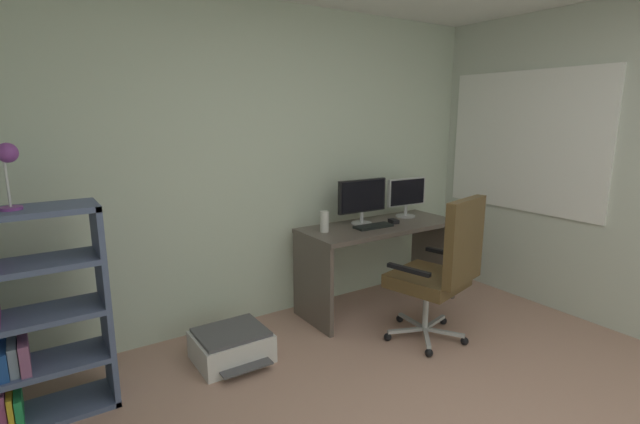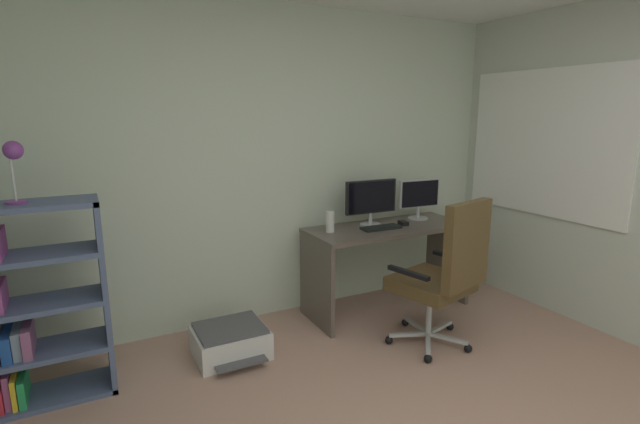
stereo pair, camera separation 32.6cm
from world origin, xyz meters
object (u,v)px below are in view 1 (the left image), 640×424
object	(u,v)px
monitor_main	(362,198)
office_chair	(442,267)
printer	(232,345)
desk_lamp	(8,162)
desktop_speaker	(324,222)
bookshelf	(7,326)
keyboard	(373,226)
desk	(379,247)
monitor_secondary	(406,194)
computer_mouse	(394,221)

from	to	relation	value
monitor_main	office_chair	xyz separation A→B (m)	(0.06, -0.87, -0.39)
printer	office_chair	bearing A→B (deg)	-23.72
desk_lamp	printer	xyz separation A→B (m)	(1.15, -0.02, -1.35)
monitor_main	desktop_speaker	world-z (taller)	monitor_main
bookshelf	keyboard	bearing A→B (deg)	1.82
desk	monitor_secondary	world-z (taller)	monitor_secondary
monitor_main	desktop_speaker	bearing A→B (deg)	-173.62
office_chair	computer_mouse	bearing A→B (deg)	75.17
office_chair	desk_lamp	distance (m)	2.77
office_chair	bookshelf	distance (m)	2.73
desktop_speaker	office_chair	bearing A→B (deg)	-59.62
monitor_secondary	office_chair	bearing A→B (deg)	-117.99
office_chair	printer	distance (m)	1.61
desk	computer_mouse	world-z (taller)	computer_mouse
monitor_main	printer	xyz separation A→B (m)	(-1.35, -0.25, -0.88)
monitor_main	computer_mouse	distance (m)	0.36
desktop_speaker	desk_lamp	world-z (taller)	desk_lamp
keyboard	office_chair	size ratio (longest dim) A/B	0.30
desk	desk_lamp	bearing A→B (deg)	-177.02
monitor_secondary	computer_mouse	xyz separation A→B (m)	(-0.27, -0.13, -0.20)
computer_mouse	monitor_main	bearing A→B (deg)	163.83
printer	keyboard	bearing A→B (deg)	4.30
keyboard	office_chair	bearing A→B (deg)	-83.69
monitor_secondary	desk_lamp	xyz separation A→B (m)	(-3.02, -0.24, 0.49)
desktop_speaker	printer	bearing A→B (deg)	-167.34
desk	monitor_main	xyz separation A→B (m)	(-0.12, 0.10, 0.43)
monitor_main	desk_lamp	size ratio (longest dim) A/B	1.40
computer_mouse	office_chair	size ratio (longest dim) A/B	0.09
desk	computer_mouse	size ratio (longest dim) A/B	14.23
monitor_secondary	monitor_main	bearing A→B (deg)	-179.99
computer_mouse	bookshelf	size ratio (longest dim) A/B	0.08
office_chair	desk_lamp	xyz separation A→B (m)	(-2.55, 0.64, 0.86)
desk	bookshelf	size ratio (longest dim) A/B	1.18
desk	desk_lamp	world-z (taller)	desk_lamp
monitor_secondary	printer	xyz separation A→B (m)	(-1.87, -0.25, -0.86)
office_chair	monitor_secondary	bearing A→B (deg)	62.01
monitor_secondary	desktop_speaker	xyz separation A→B (m)	(-0.95, -0.05, -0.13)
computer_mouse	printer	size ratio (longest dim) A/B	0.20
computer_mouse	desk_lamp	bearing A→B (deg)	-167.22
desktop_speaker	office_chair	world-z (taller)	office_chair
monitor_main	printer	distance (m)	1.63
office_chair	monitor_main	bearing A→B (deg)	93.78
desk	bookshelf	xyz separation A→B (m)	(-2.72, -0.14, 0.03)
desk	monitor_secondary	xyz separation A→B (m)	(0.40, 0.10, 0.42)
computer_mouse	desktop_speaker	world-z (taller)	desktop_speaker
desk_lamp	printer	world-z (taller)	desk_lamp
desk	keyboard	size ratio (longest dim) A/B	4.19
monitor_main	desk_lamp	world-z (taller)	desk_lamp
desk	printer	distance (m)	1.54
desk	office_chair	size ratio (longest dim) A/B	1.27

